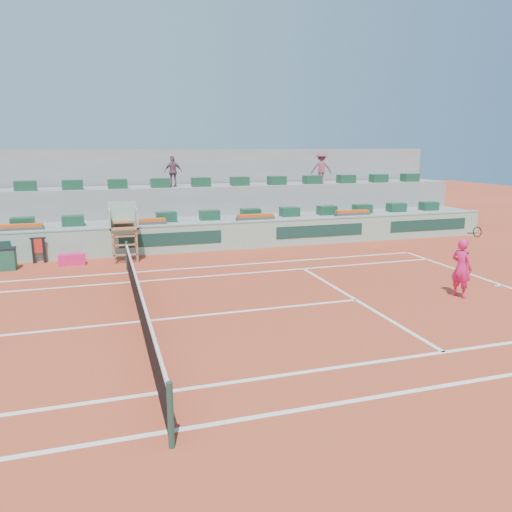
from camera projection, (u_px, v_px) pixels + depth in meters
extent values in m
plane|color=#AB3A21|center=(141.00, 322.00, 13.26)|extent=(90.00, 90.00, 0.00)
cube|color=gray|center=(121.00, 234.00, 23.11)|extent=(36.00, 4.00, 1.20)
cube|color=gray|center=(119.00, 214.00, 24.45)|extent=(36.00, 2.40, 2.60)
cube|color=gray|center=(117.00, 193.00, 25.74)|extent=(36.00, 0.40, 4.40)
cube|color=#EC1E67|center=(72.00, 259.00, 19.53)|extent=(1.00, 0.44, 0.44)
imported|color=#734C5D|center=(173.00, 172.00, 24.33)|extent=(0.93, 0.51, 1.50)
imported|color=#8A4556|center=(321.00, 168.00, 26.46)|extent=(1.23, 0.97, 1.67)
cube|color=white|center=(502.00, 285.00, 16.72)|extent=(0.12, 10.97, 0.01)
cube|color=white|center=(168.00, 432.00, 8.15)|extent=(23.77, 0.12, 0.01)
cube|color=white|center=(128.00, 273.00, 18.37)|extent=(23.77, 0.12, 0.01)
cube|color=white|center=(158.00, 393.00, 9.43)|extent=(23.77, 0.12, 0.01)
cube|color=white|center=(131.00, 282.00, 17.10)|extent=(23.77, 0.12, 0.01)
cube|color=white|center=(356.00, 300.00, 15.12)|extent=(0.12, 8.23, 0.01)
cube|color=white|center=(141.00, 321.00, 13.26)|extent=(12.80, 0.12, 0.01)
cube|color=white|center=(499.00, 286.00, 16.67)|extent=(0.30, 0.12, 0.01)
cube|color=black|center=(140.00, 305.00, 13.16)|extent=(0.03, 11.87, 0.92)
cube|color=silver|center=(139.00, 287.00, 13.06)|extent=(0.06, 11.87, 0.07)
cylinder|color=#1C4333|center=(171.00, 415.00, 7.61)|extent=(0.10, 0.10, 1.10)
cylinder|color=#1C4333|center=(127.00, 256.00, 18.68)|extent=(0.10, 0.10, 1.10)
cube|color=#8FB49F|center=(123.00, 242.00, 21.06)|extent=(36.00, 0.30, 1.20)
cube|color=#81AD9B|center=(123.00, 227.00, 20.92)|extent=(36.00, 0.34, 0.06)
cube|color=#153A2F|center=(171.00, 239.00, 21.48)|extent=(4.40, 0.02, 0.56)
cube|color=#153A2F|center=(320.00, 231.00, 23.51)|extent=(4.40, 0.02, 0.56)
cube|color=#153A2F|center=(429.00, 225.00, 25.26)|extent=(4.40, 0.02, 0.56)
cube|color=#976139|center=(113.00, 247.00, 19.56)|extent=(0.08, 0.08, 1.35)
cube|color=#976139|center=(137.00, 246.00, 19.82)|extent=(0.08, 0.08, 1.35)
cube|color=#976139|center=(113.00, 244.00, 20.21)|extent=(0.08, 0.08, 1.35)
cube|color=#976139|center=(136.00, 243.00, 20.47)|extent=(0.08, 0.08, 1.35)
cube|color=#976139|center=(124.00, 228.00, 19.86)|extent=(1.10, 0.90, 0.08)
cube|color=#8FB49F|center=(123.00, 214.00, 20.10)|extent=(1.10, 0.08, 1.00)
cube|color=#8FB49F|center=(110.00, 219.00, 19.63)|extent=(0.06, 0.90, 0.80)
cube|color=#8FB49F|center=(137.00, 218.00, 19.93)|extent=(0.06, 0.90, 0.80)
cube|color=#976139|center=(123.00, 221.00, 19.90)|extent=(0.80, 0.60, 0.08)
cube|color=#976139|center=(126.00, 255.00, 19.76)|extent=(0.90, 0.08, 0.06)
cube|color=#976139|center=(125.00, 245.00, 19.67)|extent=(0.90, 0.08, 0.06)
cube|color=#976139|center=(125.00, 236.00, 19.60)|extent=(0.90, 0.08, 0.06)
cube|color=#17472D|center=(23.00, 223.00, 20.93)|extent=(0.90, 0.60, 0.44)
cube|color=#17472D|center=(73.00, 221.00, 21.51)|extent=(0.90, 0.60, 0.44)
cube|color=#17472D|center=(121.00, 219.00, 22.09)|extent=(0.90, 0.60, 0.44)
cube|color=#17472D|center=(166.00, 217.00, 22.67)|extent=(0.90, 0.60, 0.44)
cube|color=#17472D|center=(209.00, 215.00, 23.25)|extent=(0.90, 0.60, 0.44)
cube|color=#17472D|center=(250.00, 213.00, 23.84)|extent=(0.90, 0.60, 0.44)
cube|color=#17472D|center=(290.00, 212.00, 24.42)|extent=(0.90, 0.60, 0.44)
cube|color=#17472D|center=(327.00, 210.00, 25.00)|extent=(0.90, 0.60, 0.44)
cube|color=#17472D|center=(362.00, 209.00, 25.58)|extent=(0.90, 0.60, 0.44)
cube|color=#17472D|center=(396.00, 207.00, 26.16)|extent=(0.90, 0.60, 0.44)
cube|color=#17472D|center=(429.00, 206.00, 26.74)|extent=(0.90, 0.60, 0.44)
cube|color=#17472D|center=(25.00, 186.00, 22.40)|extent=(0.90, 0.60, 0.44)
cube|color=#17472D|center=(73.00, 185.00, 22.98)|extent=(0.90, 0.60, 0.44)
cube|color=#17472D|center=(117.00, 184.00, 23.56)|extent=(0.90, 0.60, 0.44)
cube|color=#17472D|center=(160.00, 183.00, 24.14)|extent=(0.90, 0.60, 0.44)
cube|color=#17472D|center=(201.00, 182.00, 24.72)|extent=(0.90, 0.60, 0.44)
cube|color=#17472D|center=(240.00, 181.00, 25.30)|extent=(0.90, 0.60, 0.44)
cube|color=#17472D|center=(277.00, 180.00, 25.89)|extent=(0.90, 0.60, 0.44)
cube|color=#17472D|center=(312.00, 180.00, 26.47)|extent=(0.90, 0.60, 0.44)
cube|color=#17472D|center=(346.00, 179.00, 27.05)|extent=(0.90, 0.60, 0.44)
cube|color=#17472D|center=(379.00, 178.00, 27.63)|extent=(0.90, 0.60, 0.44)
cube|color=#17472D|center=(410.00, 178.00, 28.21)|extent=(0.90, 0.60, 0.44)
cube|color=#484848|center=(20.00, 229.00, 20.21)|extent=(1.80, 0.36, 0.16)
cube|color=#E44C13|center=(20.00, 226.00, 20.18)|extent=(1.70, 0.32, 0.12)
cube|color=#484848|center=(146.00, 223.00, 21.67)|extent=(1.80, 0.36, 0.16)
cube|color=#E44C13|center=(146.00, 220.00, 21.64)|extent=(1.70, 0.32, 0.12)
cube|color=#484848|center=(255.00, 218.00, 23.12)|extent=(1.80, 0.36, 0.16)
cube|color=#E44C13|center=(255.00, 216.00, 23.09)|extent=(1.70, 0.32, 0.12)
cube|color=#484848|center=(352.00, 214.00, 24.57)|extent=(1.80, 0.36, 0.16)
cube|color=#E44C13|center=(352.00, 211.00, 24.54)|extent=(1.70, 0.32, 0.12)
cube|color=#194D37|center=(6.00, 259.00, 18.74)|extent=(0.65, 0.56, 0.80)
cube|color=black|center=(5.00, 248.00, 18.65)|extent=(0.69, 0.59, 0.04)
cube|color=black|center=(33.00, 251.00, 19.76)|extent=(0.10, 0.10, 1.00)
cube|color=black|center=(44.00, 250.00, 19.88)|extent=(0.10, 0.10, 1.00)
cube|color=black|center=(38.00, 238.00, 19.71)|extent=(0.59, 0.08, 0.06)
cube|color=red|center=(38.00, 246.00, 19.76)|extent=(0.43, 0.04, 0.56)
imported|color=#EC1E67|center=(461.00, 268.00, 15.27)|extent=(0.61, 0.76, 1.83)
cylinder|color=black|center=(472.00, 233.00, 14.75)|extent=(0.03, 0.35, 0.09)
torus|color=black|center=(477.00, 232.00, 14.53)|extent=(0.31, 0.08, 0.31)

